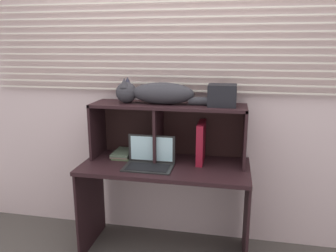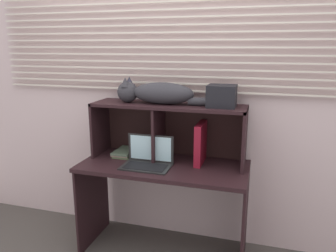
# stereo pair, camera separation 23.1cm
# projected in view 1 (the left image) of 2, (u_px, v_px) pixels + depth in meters

# --- Properties ---
(back_panel_with_blinds) EXTENTS (4.40, 0.08, 2.50)m
(back_panel_with_blinds) POSITION_uv_depth(u_px,v_px,m) (173.00, 90.00, 2.68)
(back_panel_with_blinds) COLOR beige
(back_panel_with_blinds) RESTS_ON ground
(desk) EXTENTS (1.26, 0.58, 0.74)m
(desk) POSITION_uv_depth(u_px,v_px,m) (165.00, 184.00, 2.53)
(desk) COLOR black
(desk) RESTS_ON ground
(hutch_shelf_unit) EXTENTS (1.18, 0.32, 0.44)m
(hutch_shelf_unit) POSITION_uv_depth(u_px,v_px,m) (168.00, 121.00, 2.57)
(hutch_shelf_unit) COLOR black
(hutch_shelf_unit) RESTS_ON desk
(cat) EXTENTS (0.84, 0.17, 0.20)m
(cat) POSITION_uv_depth(u_px,v_px,m) (156.00, 93.00, 2.50)
(cat) COLOR #303035
(cat) RESTS_ON hutch_shelf_unit
(laptop) EXTENTS (0.36, 0.22, 0.22)m
(laptop) POSITION_uv_depth(u_px,v_px,m) (149.00, 160.00, 2.45)
(laptop) COLOR black
(laptop) RESTS_ON desk
(binder_upright) EXTENTS (0.05, 0.26, 0.31)m
(binder_upright) POSITION_uv_depth(u_px,v_px,m) (201.00, 142.00, 2.52)
(binder_upright) COLOR maroon
(binder_upright) RESTS_ON desk
(book_stack) EXTENTS (0.15, 0.24, 0.04)m
(book_stack) POSITION_uv_depth(u_px,v_px,m) (124.00, 154.00, 2.67)
(book_stack) COLOR #566844
(book_stack) RESTS_ON desk
(storage_box) EXTENTS (0.20, 0.18, 0.16)m
(storage_box) POSITION_uv_depth(u_px,v_px,m) (222.00, 95.00, 2.41)
(storage_box) COLOR black
(storage_box) RESTS_ON hutch_shelf_unit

